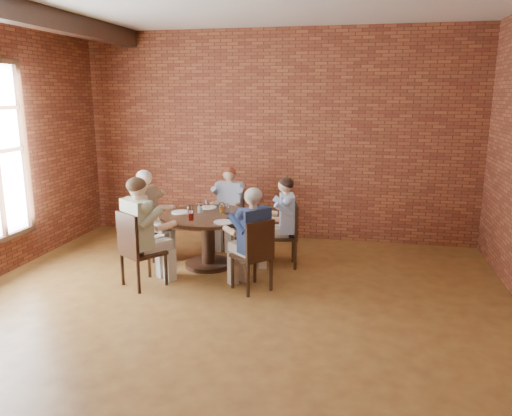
% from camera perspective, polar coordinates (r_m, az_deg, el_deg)
% --- Properties ---
extents(floor, '(7.00, 7.00, 0.00)m').
position_cam_1_polar(floor, '(5.37, -4.50, -13.37)').
color(floor, olive).
rests_on(floor, ground).
extents(wall_back, '(7.00, 0.00, 7.00)m').
position_cam_1_polar(wall_back, '(8.25, 2.24, 8.20)').
color(wall_back, brown).
rests_on(wall_back, ground).
extents(dining_table, '(1.32, 1.32, 0.75)m').
position_cam_1_polar(dining_table, '(6.97, -5.52, -2.51)').
color(dining_table, '#311C10').
rests_on(dining_table, floor).
extents(chair_a, '(0.47, 0.47, 0.90)m').
position_cam_1_polar(chair_a, '(6.97, 3.68, -2.79)').
color(chair_a, '#311C10').
rests_on(chair_a, floor).
extents(diner_a, '(0.69, 0.60, 1.26)m').
position_cam_1_polar(diner_a, '(6.93, 3.07, -1.69)').
color(diner_a, '#3F64A6').
rests_on(diner_a, floor).
extents(chair_b, '(0.41, 0.41, 0.90)m').
position_cam_1_polar(chair_b, '(7.94, -2.93, -0.83)').
color(chair_b, '#311C10').
rests_on(chair_b, floor).
extents(diner_b, '(0.51, 0.62, 1.26)m').
position_cam_1_polar(diner_b, '(7.84, -3.11, 0.03)').
color(diner_b, '#8792AC').
rests_on(diner_b, floor).
extents(chair_c, '(0.48, 0.48, 0.92)m').
position_cam_1_polar(chair_c, '(7.52, -12.64, -1.83)').
color(chair_c, '#311C10').
rests_on(chair_c, floor).
extents(diner_c, '(0.71, 0.62, 1.31)m').
position_cam_1_polar(diner_c, '(7.44, -12.18, -0.77)').
color(diner_c, brown).
rests_on(diner_c, floor).
extents(chair_d, '(0.63, 0.63, 0.97)m').
position_cam_1_polar(chair_d, '(6.37, -13.52, -4.37)').
color(chair_d, '#311C10').
rests_on(chair_d, floor).
extents(diner_d, '(0.85, 0.89, 1.39)m').
position_cam_1_polar(diner_d, '(6.36, -12.88, -2.73)').
color(diner_d, beige).
rests_on(diner_d, floor).
extents(chair_e, '(0.57, 0.57, 0.91)m').
position_cam_1_polar(chair_e, '(6.06, -0.08, -5.13)').
color(chair_e, '#311C10').
rests_on(chair_e, floor).
extents(diner_e, '(0.79, 0.78, 1.28)m').
position_cam_1_polar(diner_e, '(6.08, -0.52, -3.64)').
color(diner_e, '#1C2A4E').
rests_on(diner_e, floor).
extents(plate_a, '(0.26, 0.26, 0.01)m').
position_cam_1_polar(plate_a, '(6.86, -1.28, -0.72)').
color(plate_a, white).
rests_on(plate_a, dining_table).
extents(plate_b, '(0.26, 0.26, 0.01)m').
position_cam_1_polar(plate_b, '(7.32, -5.54, 0.08)').
color(plate_b, white).
rests_on(plate_b, dining_table).
extents(plate_c, '(0.26, 0.26, 0.01)m').
position_cam_1_polar(plate_c, '(7.07, -8.60, -0.47)').
color(plate_c, white).
rests_on(plate_c, dining_table).
extents(plate_d, '(0.26, 0.26, 0.01)m').
position_cam_1_polar(plate_d, '(6.46, -3.73, -1.61)').
color(plate_d, white).
rests_on(plate_d, dining_table).
extents(glass_a, '(0.07, 0.07, 0.14)m').
position_cam_1_polar(glass_a, '(6.91, -3.38, -0.11)').
color(glass_a, white).
rests_on(glass_a, dining_table).
extents(glass_b, '(0.07, 0.07, 0.14)m').
position_cam_1_polar(glass_b, '(6.99, -3.92, 0.04)').
color(glass_b, white).
rests_on(glass_b, dining_table).
extents(glass_c, '(0.07, 0.07, 0.14)m').
position_cam_1_polar(glass_c, '(7.23, -5.61, 0.43)').
color(glass_c, white).
rests_on(glass_c, dining_table).
extents(glass_d, '(0.07, 0.07, 0.14)m').
position_cam_1_polar(glass_d, '(7.01, -6.42, 0.01)').
color(glass_d, white).
rests_on(glass_d, dining_table).
extents(glass_e, '(0.07, 0.07, 0.14)m').
position_cam_1_polar(glass_e, '(6.84, -7.61, -0.34)').
color(glass_e, white).
rests_on(glass_e, dining_table).
extents(glass_f, '(0.07, 0.07, 0.14)m').
position_cam_1_polar(glass_f, '(6.60, -7.45, -0.81)').
color(glass_f, white).
rests_on(glass_f, dining_table).
extents(smartphone, '(0.08, 0.14, 0.01)m').
position_cam_1_polar(smartphone, '(6.65, -3.00, -1.20)').
color(smartphone, black).
rests_on(smartphone, dining_table).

